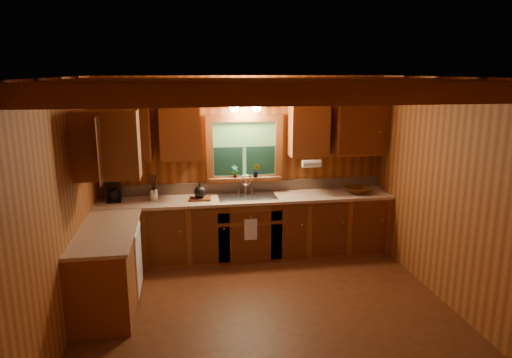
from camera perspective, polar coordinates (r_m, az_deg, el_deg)
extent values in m
plane|color=#512913|center=(5.43, 1.39, -15.99)|extent=(4.20, 4.20, 0.00)
plane|color=brown|center=(4.74, 1.57, 12.61)|extent=(4.20, 4.20, 0.00)
plane|color=brown|center=(6.75, -1.48, 1.72)|extent=(4.20, 0.00, 4.20)
plane|color=brown|center=(3.19, 7.87, -12.01)|extent=(4.20, 0.00, 4.20)
plane|color=brown|center=(5.00, -22.95, -3.53)|extent=(0.00, 3.80, 3.80)
plane|color=brown|center=(5.69, 22.76, -1.55)|extent=(0.00, 3.80, 3.80)
cube|color=brown|center=(3.57, 5.18, 10.54)|extent=(4.20, 0.14, 0.18)
cube|color=brown|center=(4.35, 2.55, 11.08)|extent=(4.20, 0.14, 0.18)
cube|color=brown|center=(5.13, 0.72, 11.44)|extent=(4.20, 0.14, 0.18)
cube|color=brown|center=(5.92, -0.63, 11.70)|extent=(4.20, 0.14, 0.18)
cube|color=brown|center=(6.69, -1.08, -6.14)|extent=(4.20, 0.62, 0.86)
cube|color=brown|center=(5.67, -17.93, -10.50)|extent=(0.62, 1.60, 0.86)
cube|color=tan|center=(6.55, -1.10, -2.42)|extent=(4.20, 0.66, 0.04)
cube|color=tan|center=(5.51, -18.16, -6.21)|extent=(0.64, 1.60, 0.04)
cube|color=tan|center=(6.81, -1.45, -0.95)|extent=(4.20, 0.02, 0.16)
cube|color=white|center=(5.81, -14.48, -9.67)|extent=(0.02, 0.60, 0.80)
cube|color=brown|center=(6.49, -16.42, 5.54)|extent=(0.78, 0.34, 0.78)
cube|color=brown|center=(6.44, -9.49, 5.84)|extent=(0.55, 0.34, 0.78)
cube|color=brown|center=(6.68, 6.58, 6.21)|extent=(0.55, 0.34, 0.78)
cube|color=brown|center=(6.93, 12.84, 6.22)|extent=(0.78, 0.34, 0.78)
cube|color=brown|center=(5.50, -20.12, 3.95)|extent=(0.34, 1.10, 0.78)
cube|color=brown|center=(6.61, -1.47, 7.61)|extent=(1.12, 0.08, 0.10)
cube|color=brown|center=(6.76, -1.42, -0.01)|extent=(1.12, 0.08, 0.10)
cube|color=brown|center=(6.62, -5.84, 3.62)|extent=(0.10, 0.08, 0.80)
cube|color=brown|center=(6.75, 2.86, 3.87)|extent=(0.10, 0.08, 0.80)
cube|color=#437430|center=(6.70, -1.49, 3.80)|extent=(0.92, 0.01, 0.80)
cube|color=black|center=(6.68, -3.48, 2.22)|extent=(0.42, 0.02, 0.42)
cube|color=black|center=(6.74, 0.57, 2.35)|extent=(0.42, 0.02, 0.42)
cylinder|color=black|center=(6.67, -1.46, 3.94)|extent=(0.92, 0.01, 0.01)
cube|color=brown|center=(6.71, -1.38, 0.08)|extent=(1.06, 0.14, 0.04)
cylinder|color=black|center=(6.59, -1.48, 9.60)|extent=(0.08, 0.03, 0.08)
cylinder|color=black|center=(6.51, -2.29, 9.55)|extent=(0.09, 0.17, 0.08)
cylinder|color=black|center=(6.54, -0.53, 9.58)|extent=(0.09, 0.17, 0.08)
sphere|color=#FFE0A5|center=(6.45, -2.76, 8.89)|extent=(0.13, 0.13, 0.13)
sphere|color=#FFE0A5|center=(6.50, 0.08, 8.93)|extent=(0.13, 0.13, 0.13)
cylinder|color=white|center=(6.57, 6.94, 1.92)|extent=(0.27, 0.11, 0.11)
cube|color=white|center=(6.35, -0.67, -6.34)|extent=(0.18, 0.01, 0.30)
cube|color=silver|center=(6.55, -1.11, -2.19)|extent=(0.82, 0.48, 0.02)
cube|color=#262628|center=(6.55, -2.75, -2.81)|extent=(0.34, 0.40, 0.14)
cube|color=#262628|center=(6.60, 0.53, -2.66)|extent=(0.34, 0.40, 0.14)
cylinder|color=silver|center=(6.70, -1.33, -0.92)|extent=(0.04, 0.04, 0.22)
torus|color=silver|center=(6.62, -1.26, -0.12)|extent=(0.16, 0.02, 0.16)
cube|color=black|center=(6.62, -17.29, -2.55)|extent=(0.18, 0.23, 0.03)
cube|color=black|center=(6.65, -17.30, -1.06)|extent=(0.18, 0.08, 0.31)
cube|color=black|center=(6.53, -17.49, -0.12)|extent=(0.18, 0.21, 0.04)
cylinder|color=black|center=(6.57, -17.37, -1.89)|extent=(0.11, 0.11, 0.13)
cylinder|color=silver|center=(6.54, -12.69, -1.89)|extent=(0.13, 0.13, 0.16)
cylinder|color=black|center=(6.49, -12.92, -0.53)|extent=(0.03, 0.04, 0.23)
cylinder|color=black|center=(6.50, -12.76, -0.50)|extent=(0.01, 0.01, 0.23)
cylinder|color=black|center=(6.50, -12.61, -0.48)|extent=(0.03, 0.04, 0.23)
cylinder|color=black|center=(6.51, -12.49, -0.46)|extent=(0.04, 0.06, 0.23)
cube|color=#562912|center=(6.45, -7.00, -2.46)|extent=(0.31, 0.23, 0.03)
sphere|color=black|center=(6.43, -7.03, -1.63)|extent=(0.17, 0.17, 0.17)
cylinder|color=black|center=(6.40, -7.06, -0.71)|extent=(0.03, 0.03, 0.04)
imported|color=#48230C|center=(6.90, 12.69, -1.38)|extent=(0.40, 0.40, 0.09)
imported|color=#562912|center=(6.65, -2.65, 0.93)|extent=(0.11, 0.09, 0.18)
imported|color=#562912|center=(6.68, 0.01, 1.05)|extent=(0.13, 0.12, 0.19)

